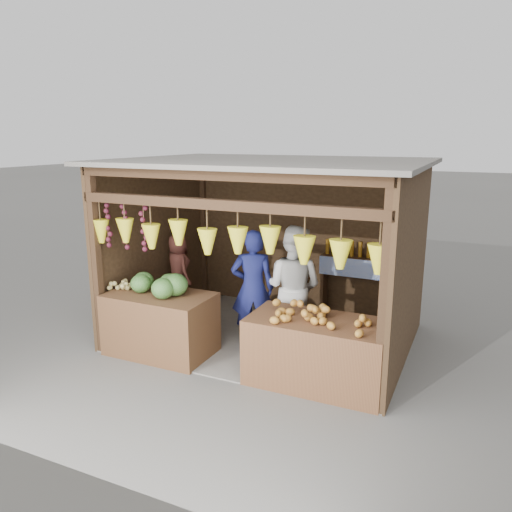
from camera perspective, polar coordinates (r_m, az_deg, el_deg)
The scene contains 12 objects.
ground at distance 7.68m, azimuth 1.39°, elevation -9.26°, with size 80.00×80.00×0.00m, color #514F49.
stall_structure at distance 7.17m, azimuth 1.09°, elevation 3.02°, with size 4.30×3.30×2.66m.
back_shelf at distance 8.26m, azimuth 11.70°, elevation -1.50°, with size 1.25×0.32×1.32m.
counter_left at distance 7.13m, azimuth -10.85°, elevation -7.61°, with size 1.45×0.85×0.86m, color #4C2F19.
counter_right at distance 6.23m, azimuth 7.03°, elevation -10.85°, with size 1.69×0.85×0.83m, color #512E1B.
stool at distance 8.50m, azimuth -8.71°, elevation -6.16°, with size 0.29×0.29×0.27m, color black.
man_standing at distance 7.15m, azimuth -0.38°, elevation -3.72°, with size 0.62×0.41×1.71m, color navy.
woman_standing at distance 7.11m, azimuth 4.26°, elevation -3.55°, with size 0.87×0.67×1.78m, color silver.
vendor_seated at distance 8.28m, azimuth -8.88°, elevation -1.48°, with size 0.57×0.37×1.17m, color brown.
melon_pile at distance 6.96m, azimuth -11.07°, elevation -3.02°, with size 1.00×0.50×0.32m, color #134612, non-canonical shape.
tanfruit_pile at distance 7.32m, azimuth -15.22°, elevation -3.20°, with size 0.34×0.40×0.13m, color #998A46, non-canonical shape.
mango_pile at distance 5.96m, azimuth 7.04°, elevation -6.51°, with size 1.40×0.64×0.22m, color #D4461C, non-canonical shape.
Camera 1 is at (2.78, -6.51, 2.98)m, focal length 35.00 mm.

